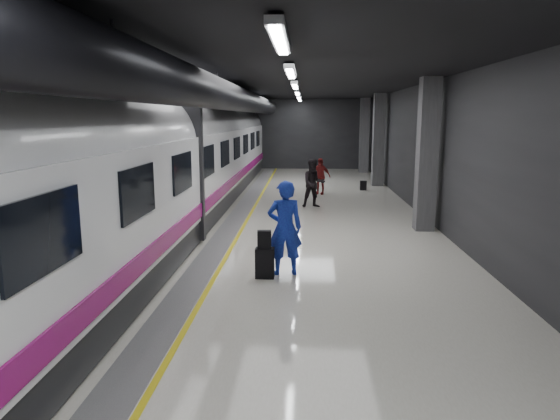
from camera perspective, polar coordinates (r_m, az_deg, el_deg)
name	(u,v)px	position (r m, az deg, el deg)	size (l,w,h in m)	color
ground	(269,244)	(13.43, -1.28, -3.92)	(40.00, 40.00, 0.00)	silver
platform_hall	(260,111)	(13.98, -2.25, 11.29)	(10.02, 40.02, 4.51)	black
train	(146,167)	(13.69, -15.05, 4.80)	(3.05, 38.00, 4.05)	black
traveler_main	(285,228)	(10.68, 0.56, -2.06)	(0.75, 0.49, 2.05)	#1740B2
suitcase_main	(265,263)	(10.61, -1.74, -6.07)	(0.40, 0.25, 0.65)	black
shoulder_bag	(264,240)	(10.46, -1.81, -3.39)	(0.29, 0.15, 0.39)	black
traveler_far_a	(314,183)	(18.80, 3.86, 3.06)	(0.88, 0.69, 1.82)	black
traveler_far_b	(320,176)	(22.12, 4.60, 3.88)	(0.93, 0.39, 1.59)	maroon
suitcase_far	(363,185)	(23.61, 9.49, 2.79)	(0.30, 0.19, 0.44)	black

